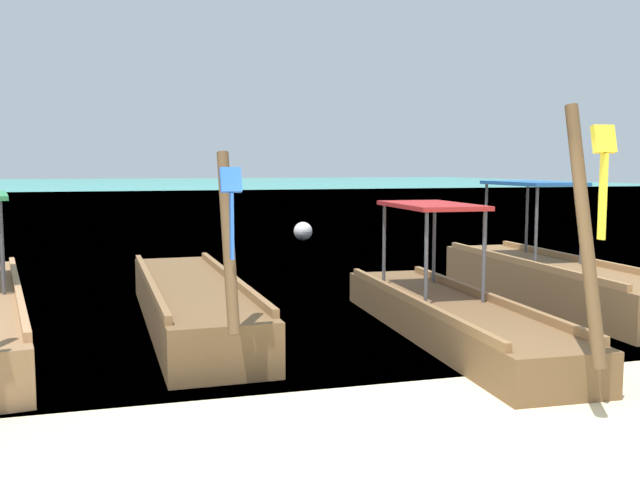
{
  "coord_description": "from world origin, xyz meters",
  "views": [
    {
      "loc": [
        -2.51,
        -5.21,
        2.24
      ],
      "look_at": [
        0.0,
        3.48,
        1.29
      ],
      "focal_mm": 40.08,
      "sensor_mm": 36.0,
      "label": 1
    }
  ],
  "objects_px": {
    "longtail_boat_yellow_ribbon": "(450,314)",
    "longtail_boat_blue_ribbon": "(192,304)",
    "mooring_buoy_near": "(303,231)",
    "longtail_boat_pink_ribbon": "(553,280)"
  },
  "relations": [
    {
      "from": "longtail_boat_blue_ribbon",
      "to": "longtail_boat_pink_ribbon",
      "type": "xyz_separation_m",
      "value": [
        5.85,
        0.09,
        0.06
      ]
    },
    {
      "from": "longtail_boat_pink_ribbon",
      "to": "mooring_buoy_near",
      "type": "xyz_separation_m",
      "value": [
        -1.45,
        10.53,
        -0.1
      ]
    },
    {
      "from": "longtail_boat_pink_ribbon",
      "to": "longtail_boat_yellow_ribbon",
      "type": "bearing_deg",
      "value": -147.82
    },
    {
      "from": "longtail_boat_blue_ribbon",
      "to": "longtail_boat_yellow_ribbon",
      "type": "bearing_deg",
      "value": -26.61
    },
    {
      "from": "longtail_boat_blue_ribbon",
      "to": "mooring_buoy_near",
      "type": "relative_size",
      "value": 10.99
    },
    {
      "from": "longtail_boat_blue_ribbon",
      "to": "mooring_buoy_near",
      "type": "height_order",
      "value": "longtail_boat_blue_ribbon"
    },
    {
      "from": "longtail_boat_yellow_ribbon",
      "to": "longtail_boat_pink_ribbon",
      "type": "relative_size",
      "value": 0.99
    },
    {
      "from": "longtail_boat_yellow_ribbon",
      "to": "mooring_buoy_near",
      "type": "distance_m",
      "value": 12.27
    },
    {
      "from": "longtail_boat_blue_ribbon",
      "to": "longtail_boat_yellow_ribbon",
      "type": "relative_size",
      "value": 1.02
    },
    {
      "from": "longtail_boat_yellow_ribbon",
      "to": "longtail_boat_blue_ribbon",
      "type": "bearing_deg",
      "value": 153.39
    }
  ]
}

